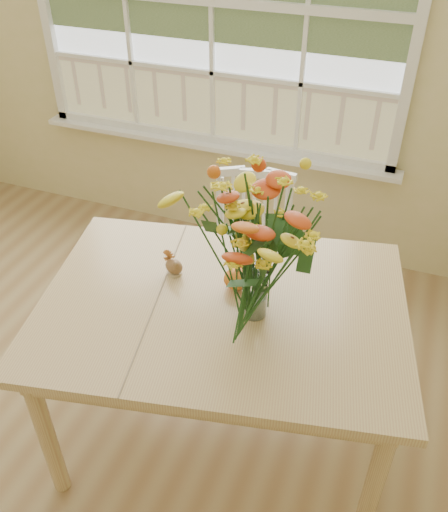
% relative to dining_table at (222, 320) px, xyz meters
% --- Properties ---
extents(floor, '(4.00, 4.50, 0.01)m').
position_rel_dining_table_xyz_m(floor, '(-0.65, -0.69, -0.69)').
color(floor, '#9D784C').
rests_on(floor, ground).
extents(wall_back, '(4.00, 0.02, 2.70)m').
position_rel_dining_table_xyz_m(wall_back, '(-0.65, 1.56, 0.66)').
color(wall_back, beige).
rests_on(wall_back, floor).
extents(window, '(2.42, 0.12, 1.74)m').
position_rel_dining_table_xyz_m(window, '(-0.65, 1.52, 0.84)').
color(window, silver).
rests_on(window, wall_back).
extents(dining_table, '(1.63, 1.31, 0.78)m').
position_rel_dining_table_xyz_m(dining_table, '(0.00, 0.00, 0.00)').
color(dining_table, tan).
rests_on(dining_table, floor).
extents(windsor_chair, '(0.49, 0.48, 0.90)m').
position_rel_dining_table_xyz_m(windsor_chair, '(-0.13, 0.77, -0.18)').
color(windsor_chair, white).
rests_on(windsor_chair, floor).
extents(flower_vase, '(0.46, 0.46, 0.55)m').
position_rel_dining_table_xyz_m(flower_vase, '(0.14, -0.01, 0.42)').
color(flower_vase, white).
rests_on(flower_vase, dining_table).
extents(pumpkin, '(0.11, 0.11, 0.08)m').
position_rel_dining_table_xyz_m(pumpkin, '(0.02, 0.11, 0.13)').
color(pumpkin, orange).
rests_on(pumpkin, dining_table).
extents(turkey_figurine, '(0.09, 0.07, 0.10)m').
position_rel_dining_table_xyz_m(turkey_figurine, '(-0.26, 0.10, 0.13)').
color(turkey_figurine, '#CCB78C').
rests_on(turkey_figurine, dining_table).
extents(dark_gourd, '(0.12, 0.08, 0.07)m').
position_rel_dining_table_xyz_m(dark_gourd, '(0.01, 0.25, 0.13)').
color(dark_gourd, '#38160F').
rests_on(dark_gourd, dining_table).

